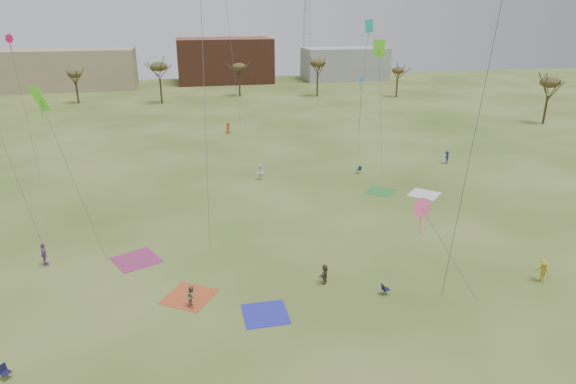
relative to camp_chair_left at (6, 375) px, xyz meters
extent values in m
plane|color=#374A17|center=(18.74, -0.23, -0.26)|extent=(260.00, 260.00, 0.00)
imported|color=#8B6858|center=(10.50, 5.19, 0.55)|extent=(0.72, 0.87, 1.62)
imported|color=#4C4036|center=(20.36, 6.25, 0.51)|extent=(1.20, 1.43, 1.55)
imported|color=#B19121|center=(36.57, 2.98, 0.65)|extent=(0.89, 1.29, 1.83)
imported|color=purple|center=(-0.94, 13.76, 0.69)|extent=(0.81, 1.21, 1.91)
imported|color=white|center=(19.55, 31.35, 0.67)|extent=(1.14, 1.13, 1.86)
imported|color=#B8501F|center=(18.16, 56.39, 0.65)|extent=(1.06, 0.96, 1.82)
imported|color=navy|center=(45.09, 32.80, 0.61)|extent=(0.83, 1.22, 1.75)
cube|color=#BC4C25|center=(10.29, 6.46, -0.26)|extent=(4.46, 4.46, 0.03)
cube|color=#282CB0|center=(15.29, 3.14, -0.26)|extent=(3.02, 3.02, 0.03)
cube|color=silver|center=(36.71, 22.43, -0.26)|extent=(4.32, 4.32, 0.03)
cube|color=#932D60|center=(6.16, 13.11, -0.26)|extent=(4.50, 4.50, 0.03)
cube|color=#2E7F32|center=(32.24, 24.36, -0.26)|extent=(4.12, 4.12, 0.03)
cube|color=#131233|center=(0.02, -0.01, 0.16)|extent=(0.70, 0.70, 0.04)
cube|color=#131233|center=(-0.16, 0.13, 0.39)|extent=(0.42, 0.47, 0.44)
cube|color=black|center=(24.27, 3.78, 0.16)|extent=(0.57, 0.57, 0.04)
cube|color=black|center=(24.04, 3.74, 0.39)|extent=(0.20, 0.51, 0.44)
cube|color=#131F34|center=(32.09, 31.28, 0.16)|extent=(0.66, 0.66, 0.04)
cube|color=#131F34|center=(32.31, 31.37, 0.39)|extent=(0.32, 0.51, 0.44)
cube|color=#57D826|center=(0.33, 15.20, 12.92)|extent=(1.04, 1.04, 2.04)
cube|color=#57D826|center=(0.33, 15.20, 12.21)|extent=(0.08, 0.08, 1.83)
cylinder|color=#4C4C51|center=(2.29, 13.26, 6.78)|extent=(3.96, 3.92, 12.30)
cone|color=#F04C84|center=(27.24, 5.24, 5.74)|extent=(1.47, 0.11, 1.47)
cube|color=#F04C84|center=(27.24, 5.24, 4.81)|extent=(0.08, 0.08, 2.40)
cylinder|color=#4C4C51|center=(28.32, 2.80, 3.19)|extent=(2.21, 4.92, 5.13)
cylinder|color=#4C4C51|center=(27.86, 0.77, 12.44)|extent=(1.04, 1.40, 23.61)
cylinder|color=#4C4C51|center=(12.55, 14.38, 11.78)|extent=(0.76, 4.75, 22.29)
cone|color=blue|center=(34.61, 38.69, 10.44)|extent=(0.95, 0.07, 0.95)
cube|color=blue|center=(34.61, 38.69, 9.84)|extent=(0.08, 0.08, 1.55)
cylinder|color=#4C4C51|center=(34.64, 38.58, 5.54)|extent=(0.10, 0.27, 9.80)
cylinder|color=#4C4C51|center=(-1.95, 14.51, 6.16)|extent=(2.99, 3.17, 11.05)
cube|color=#5CD022|center=(33.12, 29.51, 15.11)|extent=(0.96, 0.96, 1.89)
cube|color=#5CD022|center=(33.12, 29.51, 14.45)|extent=(0.08, 0.08, 1.70)
cylinder|color=#4C4C51|center=(33.20, 28.05, 7.87)|extent=(0.20, 2.96, 14.47)
cone|color=#C01456|center=(-7.67, 38.48, 16.15)|extent=(0.98, 0.07, 0.98)
cube|color=#C01456|center=(-7.67, 38.48, 15.53)|extent=(0.08, 0.08, 1.60)
cylinder|color=#4C4C51|center=(-6.83, 36.47, 8.39)|extent=(1.74, 4.07, 15.52)
cube|color=teal|center=(38.00, 45.63, 16.97)|extent=(0.90, 0.90, 1.77)
cube|color=teal|center=(38.00, 45.63, 16.35)|extent=(0.08, 0.08, 1.59)
cylinder|color=#4C4C51|center=(37.84, 46.40, 8.81)|extent=(0.36, 1.59, 16.33)
cylinder|color=#4C4C51|center=(19.20, 55.88, 13.35)|extent=(1.88, 3.01, 25.41)
cylinder|color=#3A2B1E|center=(-11.26, 91.77, 1.90)|extent=(0.40, 0.40, 4.32)
ellipsoid|color=#473D1E|center=(-11.26, 91.77, 6.08)|extent=(3.02, 3.02, 1.58)
cylinder|color=#3A2B1E|center=(6.74, 87.77, 2.44)|extent=(0.40, 0.40, 5.40)
ellipsoid|color=#473D1E|center=(6.74, 87.77, 7.66)|extent=(3.78, 3.78, 1.98)
cylinder|color=#3A2B1E|center=(24.74, 93.77, 2.08)|extent=(0.40, 0.40, 4.68)
ellipsoid|color=#473D1E|center=(24.74, 93.77, 6.60)|extent=(3.28, 3.28, 1.72)
cylinder|color=#3A2B1E|center=(42.74, 89.77, 2.38)|extent=(0.40, 0.40, 5.28)
ellipsoid|color=#473D1E|center=(42.74, 89.77, 7.48)|extent=(3.70, 3.70, 1.94)
cylinder|color=#3A2B1E|center=(60.74, 84.77, 1.84)|extent=(0.40, 0.40, 4.20)
ellipsoid|color=#473D1E|center=(60.74, 84.77, 5.90)|extent=(2.94, 2.94, 1.54)
cylinder|color=#3A2B1E|center=(74.74, 51.77, 2.26)|extent=(0.40, 0.40, 5.04)
ellipsoid|color=#473D1E|center=(74.74, 51.77, 7.13)|extent=(3.53, 3.53, 1.85)
cube|color=#937F60|center=(-16.26, 114.77, 4.74)|extent=(32.00, 14.00, 10.00)
cube|color=brown|center=(23.74, 119.77, 5.74)|extent=(26.00, 16.00, 12.00)
cube|color=gray|center=(58.74, 117.77, 4.24)|extent=(24.00, 12.00, 9.00)
cylinder|color=#9EA3A8|center=(49.64, 124.77, 18.74)|extent=(0.16, 0.16, 38.00)
cylinder|color=#9EA3A8|center=(48.29, 125.55, 18.74)|extent=(0.16, 0.16, 38.00)
cylinder|color=#9EA3A8|center=(48.29, 123.99, 18.74)|extent=(0.16, 0.16, 38.00)
camera|label=1|loc=(10.68, -25.46, 19.23)|focal=31.08mm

